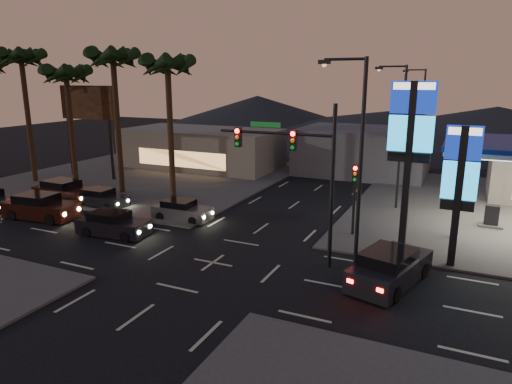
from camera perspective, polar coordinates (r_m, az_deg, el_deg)
The scene contains 25 objects.
ground at distance 23.58m, azimuth -5.41°, elevation -8.78°, with size 140.00×140.00×0.00m, color black.
corner_lot_nw at distance 44.95m, azimuth -12.88°, elevation 2.03°, with size 24.00×24.00×0.12m, color #47443F.
pylon_sign_tall at distance 24.51m, azimuth 18.76°, elevation 6.91°, with size 2.20×0.35×9.00m.
pylon_sign_short at distance 23.65m, azimuth 24.17°, elevation 1.92°, with size 1.60×0.35×7.00m.
traffic_signal_mast at distance 22.31m, azimuth 5.28°, elevation 3.93°, with size 6.10×0.39×8.00m.
pedestal_signal at distance 27.02m, azimuth 12.23°, elevation 0.45°, with size 0.32×0.39×4.30m.
streetlight_near at distance 20.47m, azimuth 12.43°, elevation 4.14°, with size 2.14×0.25×10.00m.
streetlight_mid at distance 33.18m, azimuth 17.41°, elevation 7.50°, with size 2.14×0.25×10.00m.
streetlight_far at distance 47.04m, azimuth 19.77°, elevation 9.06°, with size 2.14×0.25×10.00m.
palm_a at distance 34.63m, azimuth -10.96°, elevation 14.29°, with size 4.41×4.41×10.86m.
palm_b at distance 37.76m, azimuth -17.40°, elevation 14.70°, with size 4.41×4.41×11.46m.
palm_c at distance 41.24m, azimuth -22.59°, elevation 12.65°, with size 4.41×4.41×10.26m.
palm_d at distance 45.03m, azimuth -27.22°, elevation 13.84°, with size 4.41×4.41×11.66m.
billboard at distance 44.84m, azimuth -20.32°, elevation 9.60°, with size 6.00×0.30×8.50m.
building_far_west at distance 48.35m, azimuth -6.78°, elevation 5.45°, with size 16.00×8.00×4.00m, color #726B5B.
building_far_mid at distance 46.15m, azimuth 13.23°, elevation 5.02°, with size 12.00×9.00×4.40m, color #4C4C51.
hill_left at distance 86.81m, azimuth 0.18°, elevation 9.97°, with size 40.00×40.00×6.00m, color black.
hill_right at distance 79.10m, azimuth 27.81°, elevation 7.61°, with size 50.00×50.00×5.00m, color black.
hill_center at distance 79.82m, azimuth 16.90°, elevation 8.30°, with size 60.00×60.00×4.00m, color black.
car_lane_a_front at distance 28.56m, azimuth -17.45°, elevation -3.87°, with size 4.48×2.16×1.42m.
car_lane_a_mid at distance 33.69m, azimuth -25.34°, elevation -1.71°, with size 5.21×2.58×1.65m.
car_lane_b_front at distance 30.61m, azimuth -9.27°, elevation -2.31°, with size 4.05×1.75×1.31m.
car_lane_b_mid at distance 35.11m, azimuth -18.83°, elevation -0.75°, with size 4.12×1.78×1.33m.
car_lane_b_rear at distance 37.56m, azimuth -22.83°, elevation 0.04°, with size 5.08×2.29×1.63m.
suv_station at distance 21.77m, azimuth 16.35°, elevation -9.11°, with size 3.32×5.33×1.66m.
Camera 1 is at (11.07, -18.73, 9.11)m, focal length 32.00 mm.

